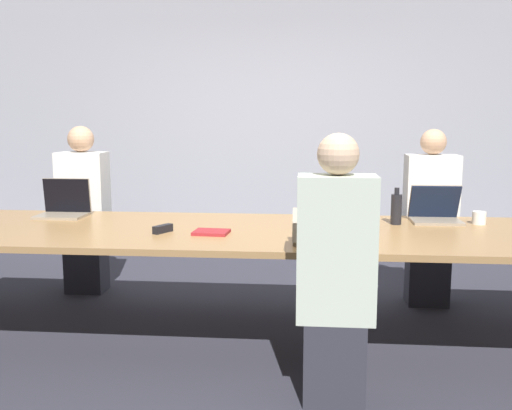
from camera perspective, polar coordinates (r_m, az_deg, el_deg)
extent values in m
plane|color=#2D2D38|center=(4.01, -0.34, -13.08)|extent=(24.00, 24.00, 0.00)
cube|color=#9999A3|center=(6.11, 1.83, 7.89)|extent=(12.00, 0.06, 2.80)
cube|color=#9E7547|center=(3.80, -0.35, -2.76)|extent=(4.71, 1.26, 0.04)
cube|color=gray|center=(3.41, 6.59, -3.64)|extent=(0.34, 0.21, 0.02)
cube|color=gray|center=(3.32, 6.65, -2.07)|extent=(0.34, 0.10, 0.20)
cube|color=silver|center=(3.33, 6.64, -2.11)|extent=(0.34, 0.10, 0.19)
cube|color=#2D2D38|center=(3.14, 7.78, -15.08)|extent=(0.32, 0.24, 0.45)
cube|color=beige|center=(2.95, 8.02, -4.33)|extent=(0.40, 0.24, 0.75)
sphere|color=beige|center=(2.88, 8.23, 5.06)|extent=(0.21, 0.21, 0.21)
cylinder|color=white|center=(3.45, 10.78, -3.09)|extent=(0.08, 0.08, 0.08)
cube|color=gray|center=(4.49, -18.91, -1.05)|extent=(0.35, 0.26, 0.02)
cube|color=gray|center=(4.59, -18.36, 0.93)|extent=(0.36, 0.04, 0.26)
cube|color=black|center=(4.58, -18.41, 0.90)|extent=(0.35, 0.03, 0.26)
cube|color=#2D2D38|center=(5.16, -16.58, -5.82)|extent=(0.32, 0.24, 0.45)
cube|color=silver|center=(5.05, -16.87, 0.80)|extent=(0.40, 0.24, 0.75)
sphere|color=tan|center=(5.01, -17.12, 6.32)|extent=(0.22, 0.22, 0.22)
cube|color=gray|center=(4.23, 17.57, -1.57)|extent=(0.34, 0.26, 0.02)
cube|color=gray|center=(4.29, 17.41, 0.37)|extent=(0.35, 0.12, 0.24)
cube|color=#0F1933|center=(4.28, 17.44, 0.29)|extent=(0.34, 0.12, 0.24)
cube|color=#2D2D38|center=(4.82, 16.74, -6.86)|extent=(0.32, 0.24, 0.45)
cube|color=silver|center=(4.70, 17.06, 0.23)|extent=(0.40, 0.24, 0.75)
sphere|color=tan|center=(4.65, 17.32, 6.05)|extent=(0.20, 0.20, 0.20)
cylinder|color=white|center=(4.27, 21.41, -1.20)|extent=(0.09, 0.09, 0.09)
cylinder|color=black|center=(4.08, 13.85, -0.42)|extent=(0.08, 0.08, 0.21)
cylinder|color=black|center=(4.06, 13.91, 1.37)|extent=(0.03, 0.03, 0.05)
cube|color=black|center=(3.73, -9.31, -2.37)|extent=(0.11, 0.15, 0.05)
cube|color=maroon|center=(3.66, -4.50, -2.73)|extent=(0.23, 0.19, 0.02)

